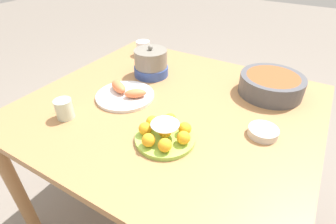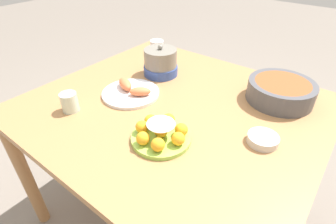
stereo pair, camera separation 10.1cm
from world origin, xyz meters
The scene contains 9 objects.
ground_plane centered at (0.00, 0.00, 0.00)m, with size 12.00×12.00×0.00m, color slate.
dining_table centered at (0.00, 0.00, 0.66)m, with size 1.20×1.08×0.75m.
cake_plate centered at (0.10, -0.21, 0.78)m, with size 0.22×0.22×0.08m.
serving_bowl centered at (0.34, 0.31, 0.80)m, with size 0.28×0.28×0.09m.
sauce_bowl centered at (0.40, -0.01, 0.77)m, with size 0.11×0.11×0.03m.
seafood_platter centered at (-0.20, -0.05, 0.77)m, with size 0.26×0.26×0.06m.
cup_near centered at (-0.31, -0.30, 0.79)m, with size 0.07×0.07×0.08m.
cup_far centered at (-0.42, 0.39, 0.79)m, with size 0.08×0.08×0.08m.
warming_pot centered at (-0.23, 0.19, 0.82)m, with size 0.17×0.17×0.16m.
Camera 1 is at (0.48, -0.82, 1.37)m, focal length 28.00 mm.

